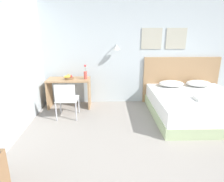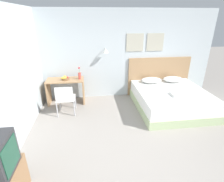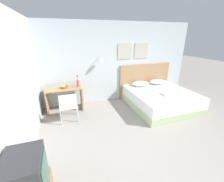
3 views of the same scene
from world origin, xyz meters
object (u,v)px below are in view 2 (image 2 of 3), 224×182
at_px(pillow_left, 151,80).
at_px(pillow_right, 173,79).
at_px(folded_towel_near_foot, 177,94).
at_px(fruit_bowl, 65,78).
at_px(desk, 66,87).
at_px(headboard, 159,76).
at_px(flower_vase, 80,75).
at_px(bed, 171,99).
at_px(desk_chair, 65,98).

bearing_deg(pillow_left, pillow_right, 0.00).
bearing_deg(folded_towel_near_foot, fruit_bowl, 161.38).
relative_size(pillow_left, desk, 0.59).
relative_size(headboard, folded_towel_near_foot, 6.71).
relative_size(folded_towel_near_foot, desk, 0.29).
bearing_deg(flower_vase, folded_towel_near_foot, -21.72).
height_order(desk, fruit_bowl, fruit_bowl).
relative_size(bed, fruit_bowl, 8.64).
bearing_deg(pillow_left, folded_towel_near_foot, -71.66).
relative_size(headboard, pillow_right, 3.23).
relative_size(headboard, desk, 1.91).
distance_m(pillow_left, folded_towel_near_foot, 1.08).
bearing_deg(pillow_right, pillow_left, 180.00).
bearing_deg(bed, desk, 166.33).
bearing_deg(flower_vase, pillow_left, 0.59).
bearing_deg(headboard, desk_chair, -160.18).
bearing_deg(headboard, fruit_bowl, -173.16).
bearing_deg(bed, folded_towel_near_foot, -92.59).
bearing_deg(pillow_right, flower_vase, -179.55).
bearing_deg(folded_towel_near_foot, pillow_right, 70.29).
xyz_separation_m(pillow_right, flower_vase, (-2.88, -0.02, 0.27)).
xyz_separation_m(headboard, pillow_right, (0.35, -0.31, -0.01)).
distance_m(fruit_bowl, flower_vase, 0.41).
bearing_deg(desk, desk_chair, -84.82).
height_order(pillow_right, flower_vase, flower_vase).
bearing_deg(bed, desk_chair, -179.85).
distance_m(bed, desk_chair, 2.90).
relative_size(pillow_left, fruit_bowl, 2.69).
height_order(folded_towel_near_foot, desk_chair, desk_chair).
relative_size(pillow_right, desk, 0.59).
xyz_separation_m(pillow_right, desk, (-3.31, -0.00, -0.09)).
distance_m(pillow_right, desk_chair, 3.33).
relative_size(desk, desk_chair, 1.28).
relative_size(bed, folded_towel_near_foot, 6.66).
xyz_separation_m(pillow_left, pillow_right, (0.71, 0.00, 0.00)).
xyz_separation_m(pillow_right, desk_chair, (-3.25, -0.73, -0.11)).
xyz_separation_m(desk, desk_chair, (0.07, -0.73, -0.01)).
distance_m(folded_towel_near_foot, flower_vase, 2.72).
relative_size(pillow_left, pillow_right, 1.00).
bearing_deg(pillow_left, flower_vase, -179.41).
relative_size(bed, desk_chair, 2.44).
xyz_separation_m(folded_towel_near_foot, fruit_bowl, (-2.92, 0.98, 0.23)).
bearing_deg(fruit_bowl, pillow_right, 0.70).
height_order(bed, desk_chair, desk_chair).
bearing_deg(flower_vase, fruit_bowl, -177.55).
xyz_separation_m(folded_towel_near_foot, flower_vase, (-2.52, 1.00, 0.31)).
distance_m(pillow_right, fruit_bowl, 3.29).
distance_m(bed, flower_vase, 2.69).
height_order(bed, folded_towel_near_foot, folded_towel_near_foot).
distance_m(pillow_right, flower_vase, 2.89).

